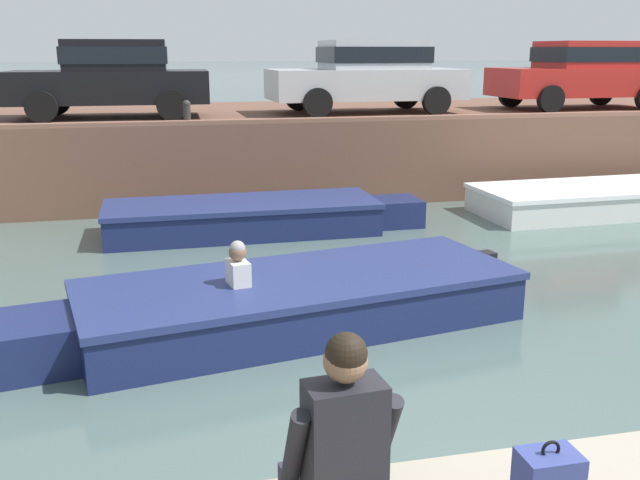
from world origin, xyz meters
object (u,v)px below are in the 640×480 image
at_px(boat_moored_east_white, 620,198).
at_px(car_centre_silver, 368,73).
at_px(boat_moored_central_navy, 256,217).
at_px(car_left_inner_black, 112,75).
at_px(mooring_bollard_mid, 187,111).
at_px(motorboat_passing, 281,303).
at_px(person_seated_left, 341,448).
at_px(car_right_inner_red, 582,72).

bearing_deg(boat_moored_east_white, car_centre_silver, 139.26).
bearing_deg(boat_moored_east_white, boat_moored_central_navy, -179.06).
xyz_separation_m(car_left_inner_black, mooring_bollard_mid, (1.38, -1.68, -0.61)).
relative_size(boat_moored_central_navy, motorboat_passing, 0.91).
distance_m(motorboat_passing, person_seated_left, 4.64).
relative_size(boat_moored_central_navy, car_right_inner_red, 1.33).
height_order(motorboat_passing, mooring_bollard_mid, mooring_bollard_mid).
relative_size(boat_moored_east_white, person_seated_left, 6.46).
xyz_separation_m(boat_moored_central_navy, mooring_bollard_mid, (-0.98, 1.92, 1.63)).
xyz_separation_m(boat_moored_central_navy, car_centre_silver, (3.02, 3.60, 2.24)).
distance_m(car_centre_silver, car_right_inner_red, 5.20).
distance_m(car_left_inner_black, person_seated_left, 12.61).
height_order(boat_moored_east_white, car_left_inner_black, car_left_inner_black).
bearing_deg(boat_moored_central_navy, car_left_inner_black, 123.22).
bearing_deg(boat_moored_east_white, person_seated_left, -131.27).
bearing_deg(mooring_bollard_mid, boat_moored_central_navy, -62.89).
xyz_separation_m(car_left_inner_black, car_right_inner_red, (10.58, 0.00, 0.00)).
bearing_deg(boat_moored_central_navy, car_right_inner_red, 23.68).
distance_m(car_centre_silver, mooring_bollard_mid, 4.38).
height_order(car_centre_silver, mooring_bollard_mid, car_centre_silver).
bearing_deg(person_seated_left, car_right_inner_red, 54.09).
distance_m(boat_moored_east_white, car_left_inner_black, 10.30).
bearing_deg(boat_moored_east_white, motorboat_passing, -148.96).
distance_m(car_centre_silver, person_seated_left, 13.08).
xyz_separation_m(car_left_inner_black, car_centre_silver, (5.38, 0.00, 0.00)).
relative_size(car_right_inner_red, person_seated_left, 4.23).
bearing_deg(mooring_bollard_mid, person_seated_left, -89.00).
bearing_deg(car_left_inner_black, mooring_bollard_mid, -50.72).
bearing_deg(car_right_inner_red, boat_moored_central_navy, -156.32).
relative_size(car_centre_silver, mooring_bollard_mid, 9.49).
relative_size(boat_moored_central_navy, boat_moored_east_white, 0.87).
bearing_deg(boat_moored_east_white, mooring_bollard_mid, 167.37).
xyz_separation_m(boat_moored_central_navy, car_right_inner_red, (8.22, 3.61, 2.24)).
relative_size(boat_moored_east_white, car_centre_silver, 1.48).
relative_size(motorboat_passing, car_right_inner_red, 1.46).
distance_m(motorboat_passing, car_left_inner_black, 8.48).
height_order(motorboat_passing, car_right_inner_red, car_right_inner_red).
height_order(boat_moored_central_navy, car_right_inner_red, car_right_inner_red).
bearing_deg(mooring_bollard_mid, car_centre_silver, 22.84).
xyz_separation_m(mooring_bollard_mid, person_seated_left, (0.19, -10.76, -0.69)).
xyz_separation_m(car_right_inner_red, mooring_bollard_mid, (-9.20, -1.69, -0.61)).
relative_size(boat_moored_central_navy, car_centre_silver, 1.28).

